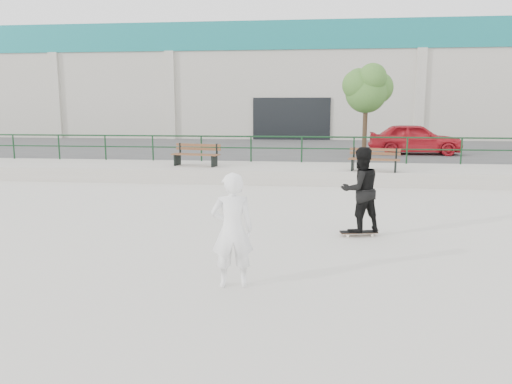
# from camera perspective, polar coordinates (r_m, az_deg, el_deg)

# --- Properties ---
(ground) EXTENTS (120.00, 120.00, 0.00)m
(ground) POSITION_cam_1_polar(r_m,az_deg,el_deg) (9.25, -2.75, -7.14)
(ground) COLOR silver
(ground) RESTS_ON ground
(ledge) EXTENTS (30.00, 3.00, 0.50)m
(ledge) POSITION_cam_1_polar(r_m,az_deg,el_deg) (18.45, 2.01, 2.22)
(ledge) COLOR #AEA99E
(ledge) RESTS_ON ground
(parking_strip) EXTENTS (60.00, 14.00, 0.50)m
(parking_strip) POSITION_cam_1_polar(r_m,az_deg,el_deg) (26.88, 3.46, 4.61)
(parking_strip) COLOR #3E3E3E
(parking_strip) RESTS_ON ground
(railing) EXTENTS (28.00, 0.06, 1.03)m
(railing) POSITION_cam_1_polar(r_m,az_deg,el_deg) (19.64, 2.33, 5.60)
(railing) COLOR #14371D
(railing) RESTS_ON ledge
(commercial_building) EXTENTS (44.20, 16.33, 8.00)m
(commercial_building) POSITION_cam_1_polar(r_m,az_deg,el_deg) (40.79, 4.63, 12.47)
(commercial_building) COLOR #ADAB9B
(commercial_building) RESTS_ON ground
(bench_left) EXTENTS (1.84, 0.84, 0.82)m
(bench_left) POSITION_cam_1_polar(r_m,az_deg,el_deg) (18.56, -6.85, 4.24)
(bench_left) COLOR brown
(bench_left) RESTS_ON ledge
(bench_right) EXTENTS (1.76, 0.82, 0.78)m
(bench_right) POSITION_cam_1_polar(r_m,az_deg,el_deg) (17.41, 13.36, 3.61)
(bench_right) COLOR brown
(bench_right) RESTS_ON ledge
(tree) EXTENTS (2.22, 1.97, 3.95)m
(tree) POSITION_cam_1_polar(r_m,az_deg,el_deg) (22.26, 12.57, 11.58)
(tree) COLOR #403220
(tree) RESTS_ON parking_strip
(red_car) EXTENTS (4.22, 1.88, 1.41)m
(red_car) POSITION_cam_1_polar(r_m,az_deg,el_deg) (24.02, 17.70, 5.83)
(red_car) COLOR #B51621
(red_car) RESTS_ON parking_strip
(skateboard) EXTENTS (0.80, 0.35, 0.09)m
(skateboard) POSITION_cam_1_polar(r_m,az_deg,el_deg) (10.74, 11.65, -4.53)
(skateboard) COLOR black
(skateboard) RESTS_ON ground
(standing_skater) EXTENTS (1.06, 0.97, 1.77)m
(standing_skater) POSITION_cam_1_polar(r_m,az_deg,el_deg) (10.55, 11.83, 0.25)
(standing_skater) COLOR black
(standing_skater) RESTS_ON skateboard
(seated_skater) EXTENTS (0.70, 0.53, 1.74)m
(seated_skater) POSITION_cam_1_polar(r_m,az_deg,el_deg) (7.45, -2.73, -4.39)
(seated_skater) COLOR white
(seated_skater) RESTS_ON ground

